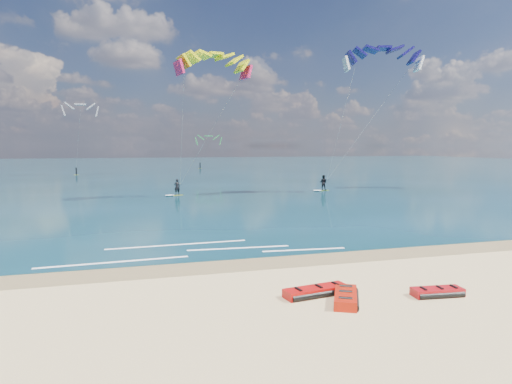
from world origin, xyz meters
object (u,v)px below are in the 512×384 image
kitesurfer_far (354,113)px  kitesurfer_main (195,119)px  packed_kite_mid (437,296)px  packed_kite_left (316,295)px  packed_kite_right (346,302)px

kitesurfer_far → kitesurfer_main: bearing=171.1°
packed_kite_mid → kitesurfer_far: 39.83m
kitesurfer_far → packed_kite_left: bearing=-131.0°
packed_kite_mid → kitesurfer_main: bearing=102.4°
packed_kite_left → kitesurfer_main: kitesurfer_main is taller
packed_kite_left → kitesurfer_far: kitesurfer_far is taller
packed_kite_mid → kitesurfer_main: kitesurfer_main is taller
packed_kite_left → packed_kite_mid: bearing=-25.6°
packed_kite_mid → kitesurfer_main: size_ratio=0.13×
packed_kite_left → packed_kite_mid: 4.58m
packed_kite_right → kitesurfer_main: bearing=27.9°
packed_kite_left → kitesurfer_far: (19.64, 34.21, 9.56)m
packed_kite_mid → packed_kite_right: size_ratio=0.90×
packed_kite_right → kitesurfer_far: (18.91, 35.21, 9.56)m
packed_kite_right → kitesurfer_far: bearing=-0.6°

